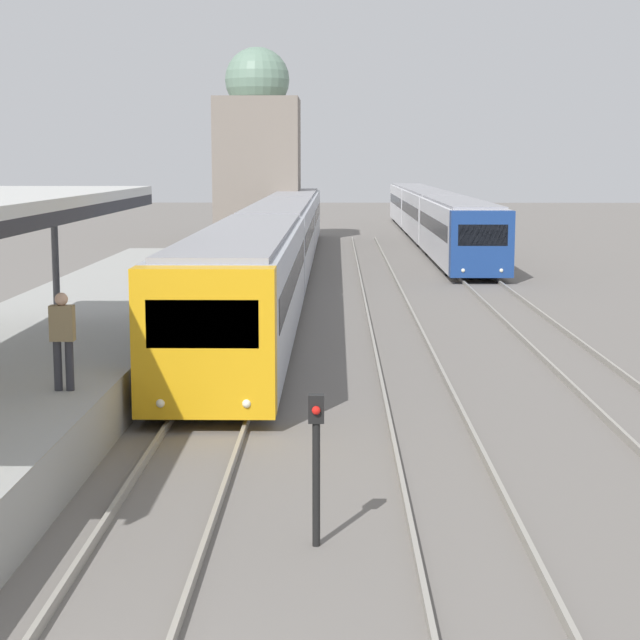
# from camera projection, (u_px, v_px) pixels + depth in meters

# --- Properties ---
(person_on_platform) EXTENTS (0.40, 0.22, 1.66)m
(person_on_platform) POSITION_uv_depth(u_px,v_px,m) (63.00, 335.00, 17.89)
(person_on_platform) COLOR #2D2D33
(person_on_platform) RESTS_ON station_platform
(train_near) EXTENTS (2.60, 51.89, 3.11)m
(train_near) POSITION_uv_depth(u_px,v_px,m) (280.00, 237.00, 44.64)
(train_near) COLOR gold
(train_near) RESTS_ON ground_plane
(train_far) EXTENTS (2.55, 48.26, 3.04)m
(train_far) POSITION_uv_depth(u_px,v_px,m) (430.00, 213.00, 66.12)
(train_far) COLOR navy
(train_far) RESTS_ON ground_plane
(signal_post_near) EXTENTS (0.20, 0.21, 1.97)m
(signal_post_near) POSITION_uv_depth(u_px,v_px,m) (316.00, 454.00, 13.46)
(signal_post_near) COLOR black
(signal_post_near) RESTS_ON ground_plane
(distant_domed_building) EXTENTS (5.08, 5.08, 11.70)m
(distant_domed_building) POSITION_uv_depth(u_px,v_px,m) (258.00, 151.00, 65.24)
(distant_domed_building) COLOR slate
(distant_domed_building) RESTS_ON ground_plane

